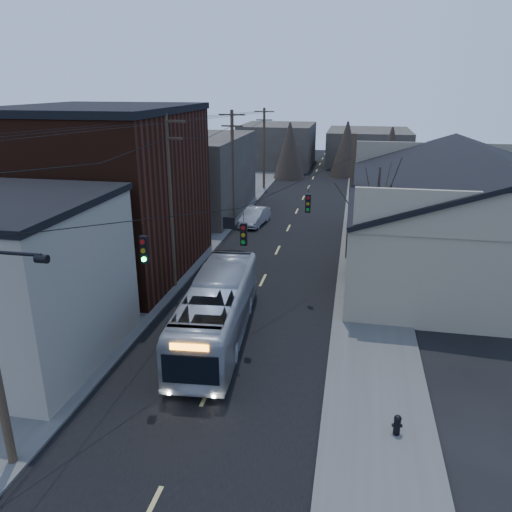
% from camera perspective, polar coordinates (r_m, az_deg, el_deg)
% --- Properties ---
extents(road_surface, '(9.00, 110.00, 0.02)m').
position_cam_1_polar(road_surface, '(40.17, 3.36, 2.44)').
color(road_surface, black).
rests_on(road_surface, ground).
extents(sidewalk_left, '(4.00, 110.00, 0.12)m').
position_cam_1_polar(sidewalk_left, '(41.48, -5.58, 3.00)').
color(sidewalk_left, '#474744').
rests_on(sidewalk_left, ground).
extents(sidewalk_right, '(4.00, 110.00, 0.12)m').
position_cam_1_polar(sidewalk_right, '(39.85, 12.66, 1.94)').
color(sidewalk_right, '#474744').
rests_on(sidewalk_right, ground).
extents(building_clapboard, '(8.00, 8.00, 7.00)m').
position_cam_1_polar(building_clapboard, '(23.59, -26.53, -2.84)').
color(building_clapboard, gray).
rests_on(building_clapboard, ground).
extents(building_brick, '(10.00, 12.00, 10.00)m').
position_cam_1_polar(building_brick, '(32.59, -16.86, 6.78)').
color(building_brick, black).
rests_on(building_brick, ground).
extents(building_left_far, '(9.00, 14.00, 7.00)m').
position_cam_1_polar(building_left_far, '(47.18, -7.17, 9.19)').
color(building_left_far, '#36312B').
rests_on(building_left_far, ground).
extents(warehouse, '(16.16, 20.60, 7.73)m').
position_cam_1_polar(warehouse, '(35.20, 23.73, 2.97)').
color(warehouse, gray).
rests_on(warehouse, ground).
extents(building_far_left, '(10.00, 12.00, 6.00)m').
position_cam_1_polar(building_far_left, '(74.47, 2.52, 12.53)').
color(building_far_left, '#36312B').
rests_on(building_far_left, ground).
extents(building_far_right, '(12.00, 14.00, 5.00)m').
position_cam_1_polar(building_far_right, '(78.69, 12.70, 12.08)').
color(building_far_right, '#36312B').
rests_on(building_far_right, ground).
extents(bare_tree, '(0.40, 0.40, 7.20)m').
position_cam_1_polar(bare_tree, '(29.27, 13.46, 2.90)').
color(bare_tree, black).
rests_on(bare_tree, ground).
extents(utility_lines, '(11.24, 45.28, 10.50)m').
position_cam_1_polar(utility_lines, '(33.95, -3.12, 7.95)').
color(utility_lines, '#382B1E').
rests_on(utility_lines, ground).
extents(bus, '(3.34, 10.84, 2.97)m').
position_cam_1_polar(bus, '(23.51, -4.47, -6.18)').
color(bus, '#A1A6AD').
rests_on(bus, ground).
extents(parked_car, '(2.07, 4.61, 1.47)m').
position_cam_1_polar(parked_car, '(42.86, -0.14, 4.55)').
color(parked_car, '#9E9FA5').
rests_on(parked_car, ground).
extents(fire_hydrant, '(0.36, 0.26, 0.75)m').
position_cam_1_polar(fire_hydrant, '(18.57, 15.84, -17.99)').
color(fire_hydrant, black).
rests_on(fire_hydrant, sidewalk_right).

